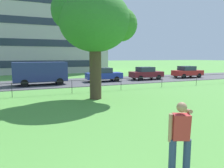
{
  "coord_description": "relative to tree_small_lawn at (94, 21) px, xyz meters",
  "views": [
    {
      "loc": [
        -0.99,
        -1.32,
        2.73
      ],
      "look_at": [
        2.87,
        8.03,
        1.39
      ],
      "focal_mm": 32.81,
      "sensor_mm": 36.0,
      "label": 1
    }
  ],
  "objects": [
    {
      "name": "car_red_left",
      "position": [
        15.66,
        8.59,
        -4.2
      ],
      "size": [
        4.06,
        1.93,
        1.54
      ],
      "color": "red",
      "rests_on": "ground"
    },
    {
      "name": "street_strip",
      "position": [
        -3.02,
        9.33,
        -4.97
      ],
      "size": [
        80.0,
        7.91,
        0.01
      ],
      "primitive_type": "cube",
      "color": "#4C4C51",
      "rests_on": "ground"
    },
    {
      "name": "car_blue_far_right",
      "position": [
        3.87,
        8.82,
        -4.2
      ],
      "size": [
        4.06,
        1.93,
        1.54
      ],
      "color": "#233899",
      "rests_on": "ground"
    },
    {
      "name": "park_fence",
      "position": [
        -3.02,
        2.58,
        -4.31
      ],
      "size": [
        36.94,
        0.04,
        1.0
      ],
      "color": "black",
      "rests_on": "ground"
    },
    {
      "name": "panel_van_right",
      "position": [
        -2.84,
        8.54,
        -3.71
      ],
      "size": [
        5.06,
        2.23,
        2.24
      ],
      "color": "navy",
      "rests_on": "ground"
    },
    {
      "name": "tree_small_lawn",
      "position": [
        0.0,
        0.0,
        0.0
      ],
      "size": [
        5.27,
        4.5,
        6.88
      ],
      "color": "#4C3828",
      "rests_on": "ground"
    },
    {
      "name": "apartment_building_background",
      "position": [
        -6.21,
        28.62,
        5.09
      ],
      "size": [
        31.42,
        14.53,
        20.12
      ],
      "color": "#B7B2AD",
      "rests_on": "ground"
    },
    {
      "name": "person_thrower",
      "position": [
        -0.98,
        -9.32,
        -4.02
      ],
      "size": [
        0.72,
        0.7,
        1.77
      ],
      "color": "navy",
      "rests_on": "ground"
    },
    {
      "name": "car_maroon_far_left",
      "position": [
        9.32,
        8.67,
        -4.2
      ],
      "size": [
        4.03,
        1.88,
        1.54
      ],
      "color": "maroon",
      "rests_on": "ground"
    }
  ]
}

